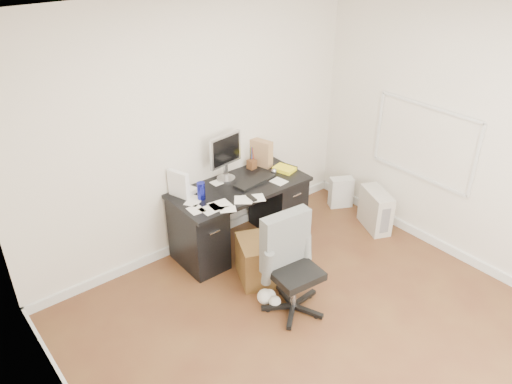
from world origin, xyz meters
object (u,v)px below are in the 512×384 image
at_px(keyboard, 255,181).
at_px(wicker_basket, 262,259).
at_px(desk, 240,214).
at_px(lcd_monitor, 225,157).
at_px(office_chair, 295,268).
at_px(pc_tower, 376,210).

relative_size(keyboard, wicker_basket, 1.08).
distance_m(desk, lcd_monitor, 0.65).
xyz_separation_m(keyboard, wicker_basket, (-0.37, -0.58, -0.54)).
bearing_deg(desk, lcd_monitor, 96.86).
bearing_deg(wicker_basket, office_chair, -97.25).
bearing_deg(lcd_monitor, office_chair, -107.97).
bearing_deg(wicker_basket, desk, 72.63).
bearing_deg(pc_tower, wicker_basket, -159.87).
distance_m(lcd_monitor, keyboard, 0.41).
distance_m(lcd_monitor, pc_tower, 1.91).
bearing_deg(office_chair, pc_tower, 20.12).
distance_m(desk, pc_tower, 1.63).
height_order(lcd_monitor, office_chair, lcd_monitor).
bearing_deg(office_chair, wicker_basket, 88.50).
relative_size(desk, wicker_basket, 3.31).
bearing_deg(pc_tower, desk, 177.40).
xyz_separation_m(desk, keyboard, (0.18, -0.04, 0.36)).
relative_size(office_chair, pc_tower, 2.04).
xyz_separation_m(lcd_monitor, office_chair, (-0.24, -1.38, -0.53)).
xyz_separation_m(desk, office_chair, (-0.26, -1.16, 0.09)).
height_order(desk, lcd_monitor, lcd_monitor).
relative_size(desk, lcd_monitor, 2.82).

